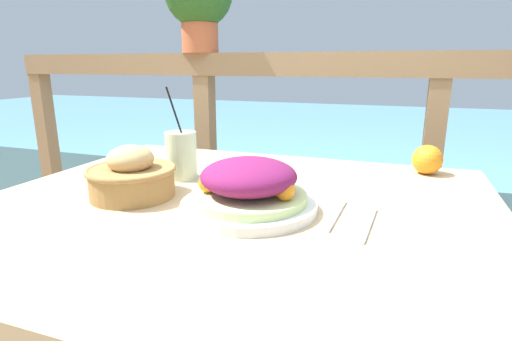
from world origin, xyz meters
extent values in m
cube|color=tan|center=(0.00, 0.00, 0.72)|extent=(1.14, 0.98, 0.04)
cube|color=tan|center=(-0.51, 0.43, 0.35)|extent=(0.06, 0.06, 0.70)
cube|color=tan|center=(0.51, 0.43, 0.35)|extent=(0.06, 0.06, 0.70)
cube|color=#937551|center=(0.00, 0.77, 1.04)|extent=(2.80, 0.08, 0.09)
cube|color=#937551|center=(-1.36, 0.77, 0.50)|extent=(0.07, 0.07, 0.99)
cube|color=#937551|center=(-0.45, 0.77, 0.50)|extent=(0.07, 0.07, 0.99)
cube|color=#937551|center=(0.46, 0.77, 0.50)|extent=(0.07, 0.07, 0.99)
cube|color=#568EA8|center=(0.00, 3.27, 0.23)|extent=(12.00, 4.00, 0.46)
cylinder|color=silver|center=(0.05, -0.04, 0.75)|extent=(0.29, 0.29, 0.02)
cylinder|color=#C6DB8E|center=(0.05, -0.04, 0.77)|extent=(0.24, 0.24, 0.02)
ellipsoid|color=#72194C|center=(0.05, -0.04, 0.81)|extent=(0.20, 0.20, 0.07)
sphere|color=orange|center=(0.13, -0.05, 0.80)|extent=(0.04, 0.04, 0.04)
sphere|color=orange|center=(-0.03, -0.06, 0.80)|extent=(0.04, 0.04, 0.04)
cylinder|color=beige|center=(-0.21, 0.13, 0.80)|extent=(0.08, 0.08, 0.13)
cylinder|color=black|center=(-0.20, 0.12, 0.88)|extent=(0.06, 0.04, 0.21)
cylinder|color=olive|center=(-0.24, -0.04, 0.77)|extent=(0.19, 0.19, 0.07)
torus|color=olive|center=(-0.24, -0.04, 0.80)|extent=(0.20, 0.20, 0.01)
ellipsoid|color=tan|center=(-0.24, -0.04, 0.83)|extent=(0.11, 0.11, 0.06)
cylinder|color=#B75B38|center=(-0.47, 0.77, 1.14)|extent=(0.15, 0.15, 0.12)
cube|color=silver|center=(0.23, -0.01, 0.74)|extent=(0.02, 0.18, 0.00)
cube|color=silver|center=(0.29, -0.04, 0.74)|extent=(0.03, 0.18, 0.00)
sphere|color=orange|center=(0.42, 0.40, 0.78)|extent=(0.08, 0.08, 0.08)
camera|label=1|loc=(0.33, -0.78, 1.04)|focal=28.00mm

